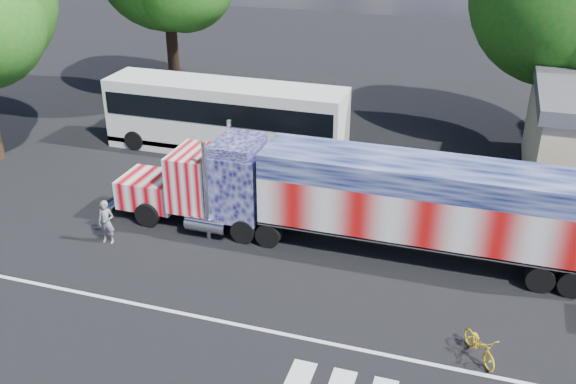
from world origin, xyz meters
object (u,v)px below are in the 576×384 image
(semi_truck, at_px, (365,198))
(coach_bus, at_px, (225,117))
(bicycle, at_px, (480,345))
(woman, at_px, (106,222))

(semi_truck, height_order, coach_bus, semi_truck)
(semi_truck, relative_size, bicycle, 11.25)
(coach_bus, height_order, bicycle, coach_bus)
(coach_bus, bearing_deg, bicycle, -43.47)
(semi_truck, bearing_deg, coach_bus, 139.73)
(semi_truck, height_order, woman, semi_truck)
(coach_bus, relative_size, bicycle, 7.28)
(coach_bus, height_order, woman, coach_bus)
(semi_truck, bearing_deg, bicycle, -48.77)
(woman, relative_size, bicycle, 1.04)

